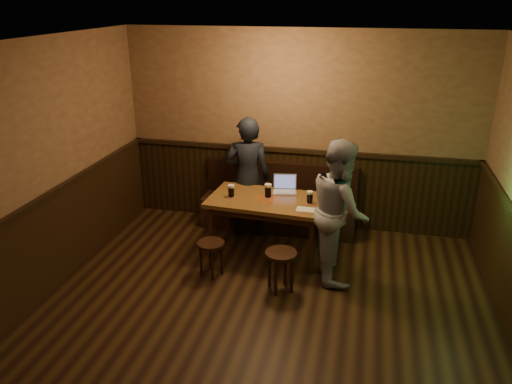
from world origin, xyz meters
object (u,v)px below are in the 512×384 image
at_px(pint_left, 231,191).
at_px(pint_right, 310,197).
at_px(person_suit, 248,178).
at_px(person_grey, 339,210).
at_px(laptop, 285,187).
at_px(pint_mid, 268,191).
at_px(bench, 279,208).
at_px(pub_table, 267,206).
at_px(stool_right, 281,260).
at_px(stool_left, 211,249).

distance_m(pint_left, pint_right, 1.00).
xyz_separation_m(person_suit, person_grey, (1.31, -0.84, 0.00)).
xyz_separation_m(laptop, person_suit, (-0.56, 0.23, 0.01)).
bearing_deg(pint_mid, bench, 89.74).
relative_size(person_suit, person_grey, 1.00).
distance_m(pint_mid, pint_right, 0.55).
height_order(pint_left, pint_right, pint_left).
bearing_deg(pub_table, person_grey, -15.14).
bearing_deg(bench, stool_right, -78.70).
bearing_deg(laptop, bench, 97.95).
distance_m(stool_right, pint_right, 0.94).
xyz_separation_m(pint_right, person_grey, (0.38, -0.29, -0.02)).
distance_m(pint_right, person_suit, 1.08).
height_order(pint_left, person_suit, person_suit).
bearing_deg(bench, pint_mid, -90.26).
bearing_deg(stool_right, pint_mid, 111.04).
distance_m(stool_right, laptop, 1.21).
height_order(pub_table, person_suit, person_suit).
bearing_deg(person_suit, pub_table, 115.87).
height_order(pint_right, laptop, laptop).
bearing_deg(bench, stool_left, -110.10).
xyz_separation_m(pub_table, person_suit, (-0.39, 0.53, 0.17)).
bearing_deg(laptop, stool_left, -136.35).
bearing_deg(pint_mid, pint_left, -167.51).
bearing_deg(pint_right, laptop, 138.59).
xyz_separation_m(stool_left, person_suit, (0.16, 1.20, 0.50)).
distance_m(bench, stool_left, 1.60).
height_order(pub_table, person_grey, person_grey).
distance_m(stool_right, person_grey, 0.90).
relative_size(stool_left, pint_mid, 2.48).
bearing_deg(laptop, pint_right, -51.27).
height_order(bench, person_suit, person_suit).
relative_size(pint_left, person_suit, 0.10).
relative_size(stool_left, person_suit, 0.26).
height_order(bench, laptop, laptop).
bearing_deg(person_grey, pint_mid, 52.72).
bearing_deg(stool_left, pub_table, 50.93).
bearing_deg(person_suit, pint_mid, 118.14).
xyz_separation_m(pint_left, pint_right, (1.00, 0.03, -0.00)).
height_order(stool_left, pint_mid, pint_mid).
height_order(pint_right, person_suit, person_suit).
bearing_deg(pub_table, pint_mid, 98.29).
relative_size(pub_table, pint_right, 9.54).
distance_m(pint_mid, laptop, 0.31).
xyz_separation_m(stool_left, laptop, (0.72, 0.97, 0.49)).
distance_m(stool_left, pint_mid, 1.05).
distance_m(bench, pint_left, 1.14).
xyz_separation_m(pub_table, pint_mid, (-0.00, 0.05, 0.19)).
xyz_separation_m(bench, pint_right, (0.54, -0.85, 0.56)).
distance_m(stool_left, pint_left, 0.81).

